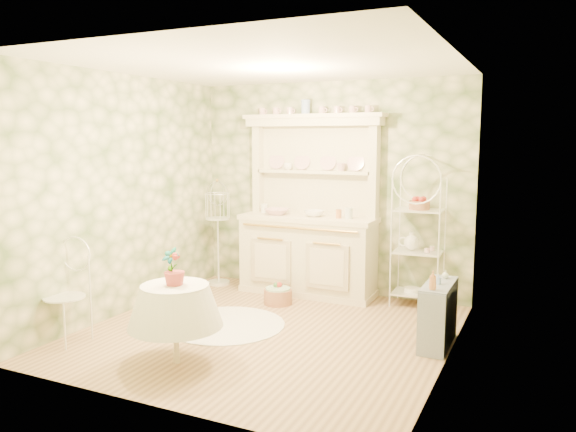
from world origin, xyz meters
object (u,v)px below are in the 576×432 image
at_px(kitchen_dresser, 308,205).
at_px(round_table, 176,322).
at_px(birdcage_stand, 218,234).
at_px(side_shelf, 438,315).
at_px(floor_basket, 278,295).
at_px(bakers_rack, 419,227).
at_px(cafe_chair, 64,296).

xyz_separation_m(kitchen_dresser, round_table, (-0.17, -2.58, -0.77)).
bearing_deg(round_table, birdcage_stand, 114.33).
bearing_deg(birdcage_stand, round_table, -65.67).
relative_size(side_shelf, floor_basket, 2.07).
bearing_deg(round_table, kitchen_dresser, 86.32).
xyz_separation_m(kitchen_dresser, bakers_rack, (1.38, 0.09, -0.19)).
distance_m(bakers_rack, cafe_chair, 3.95).
distance_m(kitchen_dresser, bakers_rack, 1.40).
relative_size(bakers_rack, floor_basket, 5.68).
bearing_deg(side_shelf, cafe_chair, -163.10).
height_order(kitchen_dresser, bakers_rack, kitchen_dresser).
relative_size(kitchen_dresser, side_shelf, 3.29).
height_order(side_shelf, birdcage_stand, birdcage_stand).
distance_m(birdcage_stand, floor_basket, 1.39).
bearing_deg(cafe_chair, floor_basket, 50.17).
bearing_deg(bakers_rack, kitchen_dresser, -178.93).
bearing_deg(side_shelf, floor_basket, 157.31).
relative_size(bakers_rack, side_shelf, 2.74).
relative_size(kitchen_dresser, cafe_chair, 2.45).
height_order(bakers_rack, round_table, bakers_rack).
bearing_deg(kitchen_dresser, side_shelf, -31.72).
height_order(cafe_chair, birdcage_stand, birdcage_stand).
xyz_separation_m(round_table, floor_basket, (0.02, 2.00, -0.26)).
xyz_separation_m(bakers_rack, side_shelf, (0.47, -1.23, -0.66)).
xyz_separation_m(bakers_rack, cafe_chair, (-2.85, -2.69, -0.49)).
xyz_separation_m(kitchen_dresser, floor_basket, (-0.14, -0.58, -1.04)).
bearing_deg(kitchen_dresser, floor_basket, -103.87).
relative_size(round_table, birdcage_stand, 0.53).
distance_m(side_shelf, floor_basket, 2.09).
bearing_deg(kitchen_dresser, bakers_rack, 3.56).
bearing_deg(birdcage_stand, cafe_chair, -93.98).
distance_m(bakers_rack, round_table, 3.14).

